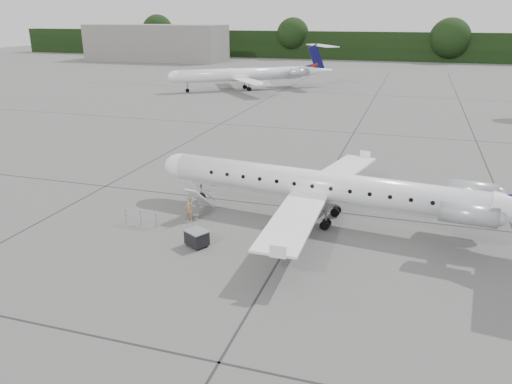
% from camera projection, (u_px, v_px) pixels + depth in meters
% --- Properties ---
extents(ground, '(320.00, 320.00, 0.00)m').
position_uv_depth(ground, '(340.00, 260.00, 27.39)').
color(ground, slate).
rests_on(ground, ground).
extents(treeline, '(260.00, 4.00, 8.00)m').
position_uv_depth(treeline, '(409.00, 47.00, 142.79)').
color(treeline, black).
rests_on(treeline, ground).
extents(terminal_building, '(40.00, 14.00, 10.00)m').
position_uv_depth(terminal_building, '(156.00, 43.00, 144.39)').
color(terminal_building, slate).
rests_on(terminal_building, ground).
extents(main_regional_jet, '(27.85, 21.46, 6.64)m').
position_uv_depth(main_regional_jet, '(319.00, 171.00, 31.63)').
color(main_regional_jet, white).
rests_on(main_regional_jet, ground).
extents(airstair, '(1.13, 2.57, 2.08)m').
position_uv_depth(airstair, '(200.00, 199.00, 33.37)').
color(airstair, white).
rests_on(airstair, ground).
extents(passenger, '(0.71, 0.59, 1.66)m').
position_uv_depth(passenger, '(189.00, 209.00, 32.24)').
color(passenger, '#9C7B55').
rests_on(passenger, ground).
extents(safety_railing, '(2.20, 0.10, 1.00)m').
position_uv_depth(safety_railing, '(141.00, 218.00, 31.72)').
color(safety_railing, '#94979D').
rests_on(safety_railing, ground).
extents(baggage_cart, '(1.52, 1.44, 1.04)m').
position_uv_depth(baggage_cart, '(197.00, 238.00, 28.81)').
color(baggage_cart, black).
rests_on(baggage_cart, ground).
extents(bg_regional_left, '(35.55, 33.58, 7.57)m').
position_uv_depth(bg_regional_left, '(241.00, 68.00, 87.63)').
color(bg_regional_left, white).
rests_on(bg_regional_left, ground).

